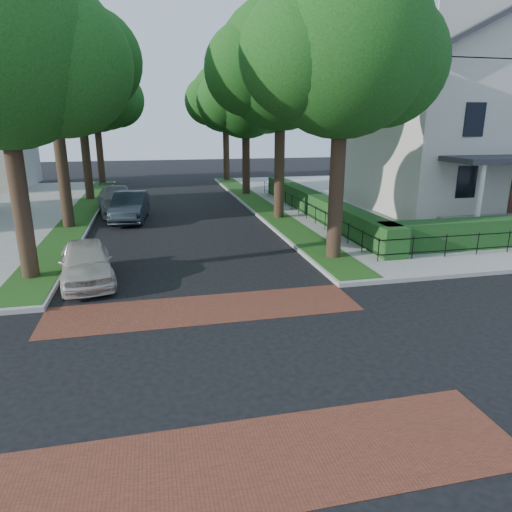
{
  "coord_description": "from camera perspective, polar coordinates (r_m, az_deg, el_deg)",
  "views": [
    {
      "loc": [
        -1.26,
        -9.1,
        5.2
      ],
      "look_at": [
        1.46,
        2.91,
        1.6
      ],
      "focal_mm": 32.0,
      "sensor_mm": 36.0,
      "label": 1
    }
  ],
  "objects": [
    {
      "name": "ground",
      "position": [
        10.56,
        -4.37,
        -13.26
      ],
      "size": [
        120.0,
        120.0,
        0.0
      ],
      "primitive_type": "plane",
      "color": "black",
      "rests_on": "ground"
    },
    {
      "name": "sidewalk_ne",
      "position": [
        35.31,
        23.58,
        6.61
      ],
      "size": [
        30.0,
        30.0,
        0.15
      ],
      "primitive_type": "cube",
      "color": "gray",
      "rests_on": "ground"
    },
    {
      "name": "crosswalk_far",
      "position": [
        13.41,
        -6.42,
        -6.6
      ],
      "size": [
        9.0,
        2.2,
        0.01
      ],
      "primitive_type": "cube",
      "color": "brown",
      "rests_on": "ground"
    },
    {
      "name": "crosswalk_near",
      "position": [
        7.97,
        -0.59,
        -24.43
      ],
      "size": [
        9.0,
        2.2,
        0.01
      ],
      "primitive_type": "cube",
      "color": "brown",
      "rests_on": "ground"
    },
    {
      "name": "grass_strip_ne",
      "position": [
        29.41,
        0.51,
        6.44
      ],
      "size": [
        1.6,
        29.8,
        0.02
      ],
      "primitive_type": "cube",
      "color": "#264C15",
      "rests_on": "sidewalk_ne"
    },
    {
      "name": "grass_strip_nw",
      "position": [
        28.95,
        -20.88,
        5.21
      ],
      "size": [
        1.6,
        29.8,
        0.02
      ],
      "primitive_type": "cube",
      "color": "#264C15",
      "rests_on": "sidewalk_nw"
    },
    {
      "name": "tree_right_near",
      "position": [
        17.89,
        10.86,
        23.83
      ],
      "size": [
        7.75,
        6.67,
        10.66
      ],
      "color": "black",
      "rests_on": "sidewalk_ne"
    },
    {
      "name": "tree_right_mid",
      "position": [
        25.45,
        3.21,
        22.57
      ],
      "size": [
        8.25,
        7.09,
        11.22
      ],
      "color": "black",
      "rests_on": "sidewalk_ne"
    },
    {
      "name": "tree_right_far",
      "position": [
        34.07,
        -1.21,
        19.17
      ],
      "size": [
        7.25,
        6.23,
        9.74
      ],
      "color": "black",
      "rests_on": "sidewalk_ne"
    },
    {
      "name": "tree_right_back",
      "position": [
        42.93,
        -3.77,
        19.03
      ],
      "size": [
        7.5,
        6.45,
        10.2
      ],
      "color": "black",
      "rests_on": "sidewalk_ne"
    },
    {
      "name": "tree_left_near",
      "position": [
        16.97,
        -28.94,
        21.41
      ],
      "size": [
        7.5,
        6.45,
        10.2
      ],
      "color": "black",
      "rests_on": "sidewalk_nw"
    },
    {
      "name": "tree_left_mid",
      "position": [
        24.89,
        -24.12,
        22.25
      ],
      "size": [
        8.0,
        6.88,
        11.48
      ],
      "color": "black",
      "rests_on": "sidewalk_nw"
    },
    {
      "name": "tree_left_far",
      "position": [
        33.63,
        -20.97,
        18.57
      ],
      "size": [
        7.0,
        6.02,
        9.86
      ],
      "color": "black",
      "rests_on": "sidewalk_nw"
    },
    {
      "name": "tree_left_back",
      "position": [
        42.6,
        -19.36,
        18.42
      ],
      "size": [
        7.75,
        6.66,
        10.44
      ],
      "color": "black",
      "rests_on": "sidewalk_nw"
    },
    {
      "name": "hedge_main_road",
      "position": [
        26.1,
        7.55,
        6.35
      ],
      "size": [
        1.0,
        18.0,
        1.2
      ],
      "primitive_type": "cube",
      "color": "#143B16",
      "rests_on": "sidewalk_ne"
    },
    {
      "name": "fence_main_road",
      "position": [
        25.86,
        5.87,
        5.97
      ],
      "size": [
        0.06,
        18.0,
        0.9
      ],
      "primitive_type": null,
      "color": "black",
      "rests_on": "sidewalk_ne"
    },
    {
      "name": "house_victorian",
      "position": [
        31.29,
        25.17,
        16.34
      ],
      "size": [
        13.0,
        13.05,
        12.48
      ],
      "color": "beige",
      "rests_on": "sidewalk_ne"
    },
    {
      "name": "parked_car_front",
      "position": [
        16.35,
        -20.47,
        -0.71
      ],
      "size": [
        2.29,
        4.36,
        1.41
      ],
      "primitive_type": "imported",
      "rotation": [
        0.0,
        0.0,
        0.16
      ],
      "color": "beige",
      "rests_on": "ground"
    },
    {
      "name": "parked_car_middle",
      "position": [
        26.15,
        -15.47,
        5.98
      ],
      "size": [
        2.11,
        4.85,
        1.55
      ],
      "primitive_type": "imported",
      "rotation": [
        0.0,
        0.0,
        -0.1
      ],
      "color": "#202830",
      "rests_on": "ground"
    },
    {
      "name": "parked_car_rear",
      "position": [
        28.55,
        -16.89,
        6.69
      ],
      "size": [
        2.95,
        5.6,
        1.55
      ],
      "primitive_type": "imported",
      "rotation": [
        0.0,
        0.0,
        0.15
      ],
      "color": "slate",
      "rests_on": "ground"
    }
  ]
}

